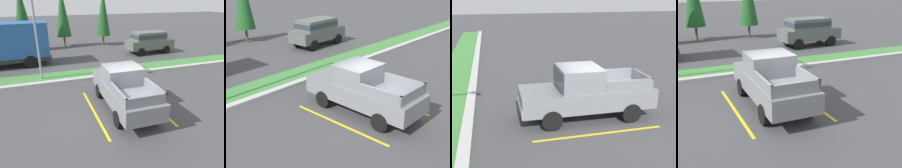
# 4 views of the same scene
# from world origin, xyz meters

# --- Properties ---
(ground_plane) EXTENTS (120.00, 120.00, 0.00)m
(ground_plane) POSITION_xyz_m (0.00, 0.00, 0.00)
(ground_plane) COLOR #424244
(parking_line_near) EXTENTS (0.12, 4.80, 0.01)m
(parking_line_near) POSITION_xyz_m (-1.61, 0.42, 0.00)
(parking_line_near) COLOR yellow
(parking_line_near) RESTS_ON ground
(parking_line_far) EXTENTS (0.12, 4.80, 0.01)m
(parking_line_far) POSITION_xyz_m (1.49, 0.42, 0.00)
(parking_line_far) COLOR yellow
(parking_line_far) RESTS_ON ground
(curb_strip) EXTENTS (56.00, 0.40, 0.15)m
(curb_strip) POSITION_xyz_m (0.00, 5.00, 0.07)
(curb_strip) COLOR #B2B2AD
(curb_strip) RESTS_ON ground
(grass_median) EXTENTS (56.00, 1.80, 0.06)m
(grass_median) POSITION_xyz_m (0.00, 6.10, 0.03)
(grass_median) COLOR #42843D
(grass_median) RESTS_ON ground
(pickup_truck_main) EXTENTS (2.05, 5.26, 2.10)m
(pickup_truck_main) POSITION_xyz_m (-0.06, 0.47, 1.04)
(pickup_truck_main) COLOR black
(pickup_truck_main) RESTS_ON ground
(cargo_truck_distant) EXTENTS (6.86, 2.65, 3.40)m
(cargo_truck_distant) POSITION_xyz_m (-6.14, 9.91, 1.85)
(cargo_truck_distant) COLOR black
(cargo_truck_distant) RESTS_ON ground
(suv_distant) EXTENTS (4.69, 2.15, 2.10)m
(suv_distant) POSITION_xyz_m (6.58, 10.08, 1.24)
(suv_distant) COLOR black
(suv_distant) RESTS_ON ground
(street_light) EXTENTS (0.24, 1.49, 6.61)m
(street_light) POSITION_xyz_m (-3.81, 5.74, 3.85)
(street_light) COLOR gray
(street_light) RESTS_ON ground
(cypress_tree_left_inner) EXTENTS (1.72, 1.72, 6.60)m
(cypress_tree_left_inner) POSITION_xyz_m (-4.89, 15.16, 3.88)
(cypress_tree_left_inner) COLOR brown
(cypress_tree_left_inner) RESTS_ON ground
(cypress_tree_center) EXTENTS (1.65, 1.65, 6.33)m
(cypress_tree_center) POSITION_xyz_m (-0.87, 15.95, 3.72)
(cypress_tree_center) COLOR brown
(cypress_tree_center) RESTS_ON ground
(cypress_tree_right_inner) EXTENTS (1.60, 1.60, 6.15)m
(cypress_tree_right_inner) POSITION_xyz_m (3.49, 15.27, 3.62)
(cypress_tree_right_inner) COLOR brown
(cypress_tree_right_inner) RESTS_ON ground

